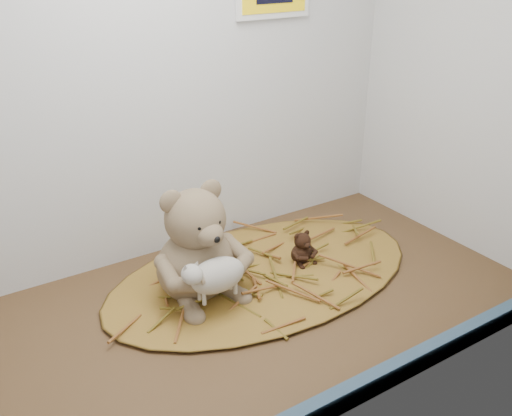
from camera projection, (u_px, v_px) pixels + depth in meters
alcove_shell at (191, 65)px, 93.43cm from camera, size 120.40×60.20×90.40cm
front_rail at (323, 408)px, 83.18cm from camera, size 119.28×2.20×3.60cm
straw_bed at (264, 273)px, 118.75cm from camera, size 69.36×40.27×1.34cm
main_teddy at (195, 242)px, 107.91cm from camera, size 20.04×21.02×23.41cm
toy_lamb at (217, 275)px, 102.76cm from camera, size 14.11×8.61×9.12cm
mini_teddy_tan at (223, 265)px, 113.27cm from camera, size 7.05×7.31×7.42cm
mini_teddy_brown at (302, 246)px, 120.53cm from camera, size 5.98×6.29×7.22cm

